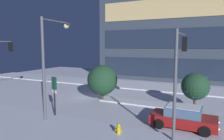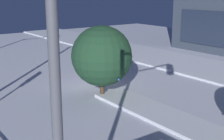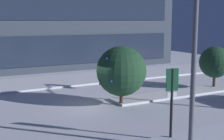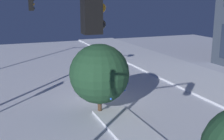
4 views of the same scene
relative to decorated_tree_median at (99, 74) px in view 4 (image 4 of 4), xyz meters
The scene contains 3 objects.
ground 2.42m from the decorated_tree_median, 163.49° to the left, with size 52.00×52.00×0.00m, color silver.
curb_strip_far 9.29m from the decorated_tree_median, 97.22° to the left, with size 52.00×5.20×0.14m, color silver.
decorated_tree_median is the anchor object (origin of this frame).
Camera 4 is at (14.70, -5.09, 5.77)m, focal length 47.16 mm.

